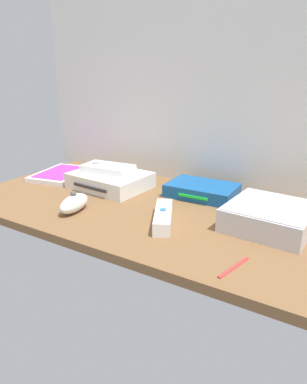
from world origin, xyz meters
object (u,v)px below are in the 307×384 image
at_px(game_case, 62,174).
at_px(remote_wand, 163,217).
at_px(game_console, 110,180).
at_px(mini_computer, 270,216).
at_px(network_router, 202,190).
at_px(remote_classic_pad, 108,168).
at_px(stylus_pen, 234,266).
at_px(remote_nunchuk, 74,203).

relative_size(game_case, remote_wand, 1.44).
relative_size(game_console, mini_computer, 1.21).
distance_m(network_router, remote_classic_pad, 0.28).
bearing_deg(remote_wand, remote_classic_pad, 124.87).
height_order(mini_computer, remote_wand, mini_computer).
distance_m(remote_wand, stylus_pen, 0.22).
height_order(remote_wand, remote_nunchuk, remote_nunchuk).
bearing_deg(mini_computer, remote_wand, -154.90).
xyz_separation_m(mini_computer, stylus_pen, (-0.01, -0.20, -0.02)).
distance_m(mini_computer, network_router, 0.23).
bearing_deg(game_case, remote_classic_pad, -11.80).
distance_m(remote_wand, remote_classic_pad, 0.31).
bearing_deg(remote_classic_pad, remote_nunchuk, -80.83).
distance_m(remote_nunchuk, stylus_pen, 0.42).
distance_m(game_console, remote_classic_pad, 0.03).
distance_m(mini_computer, remote_classic_pad, 0.48).
xyz_separation_m(game_case, network_router, (0.46, 0.06, 0.01)).
bearing_deg(mini_computer, remote_classic_pad, 174.39).
distance_m(game_case, network_router, 0.47).
bearing_deg(mini_computer, stylus_pen, -92.59).
bearing_deg(mini_computer, remote_nunchuk, -160.69).
xyz_separation_m(remote_wand, stylus_pen, (0.20, -0.10, -0.01)).
bearing_deg(stylus_pen, mini_computer, 87.41).
xyz_separation_m(game_case, remote_classic_pad, (0.19, -0.00, 0.05)).
bearing_deg(game_console, network_router, 19.20).
bearing_deg(remote_classic_pad, game_case, 174.09).
relative_size(network_router, remote_classic_pad, 1.22).
xyz_separation_m(remote_wand, remote_classic_pad, (-0.27, 0.14, 0.04)).
bearing_deg(remote_nunchuk, game_case, 130.78).
xyz_separation_m(game_case, remote_wand, (0.46, -0.14, 0.01)).
xyz_separation_m(remote_nunchuk, stylus_pen, (0.41, -0.05, -0.02)).
distance_m(game_case, stylus_pen, 0.70).
height_order(game_console, game_case, game_console).
xyz_separation_m(game_case, stylus_pen, (0.66, -0.24, -0.00)).
bearing_deg(game_case, network_router, -3.66).
bearing_deg(game_console, mini_computer, -1.11).
xyz_separation_m(game_console, remote_nunchuk, (0.04, -0.19, -0.00)).
height_order(mini_computer, game_case, mini_computer).
height_order(network_router, stylus_pen, network_router).
relative_size(mini_computer, network_router, 0.99).
height_order(game_console, remote_wand, game_console).
relative_size(game_console, stylus_pen, 2.45).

